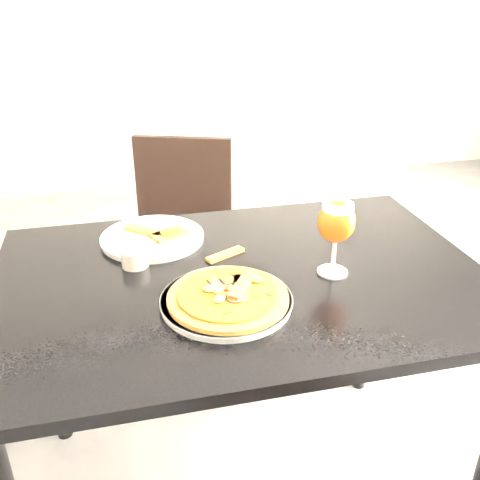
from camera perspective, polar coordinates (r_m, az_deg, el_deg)
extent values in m
cube|color=black|center=(1.32, 0.23, -4.24)|extent=(1.20, 0.80, 0.03)
cylinder|color=black|center=(1.80, -19.73, -10.92)|extent=(0.05, 0.05, 0.72)
cylinder|color=black|center=(1.96, 13.49, -6.83)|extent=(0.05, 0.05, 0.72)
cube|color=black|center=(2.06, -6.71, -2.28)|extent=(0.51, 0.51, 0.04)
cylinder|color=black|center=(2.09, -11.71, -9.52)|extent=(0.03, 0.03, 0.41)
cylinder|color=black|center=(2.02, -2.80, -10.27)|extent=(0.03, 0.03, 0.41)
cylinder|color=black|center=(2.34, -9.47, -4.98)|extent=(0.03, 0.03, 0.41)
cylinder|color=black|center=(2.28, -1.60, -5.48)|extent=(0.03, 0.03, 0.41)
cube|color=black|center=(2.12, -6.03, 5.67)|extent=(0.37, 0.15, 0.40)
cylinder|color=silver|center=(1.20, -1.47, -6.51)|extent=(0.38, 0.38, 0.02)
cylinder|color=brown|center=(1.18, -1.30, -6.15)|extent=(0.27, 0.27, 0.01)
cylinder|color=red|center=(1.18, -1.30, -5.80)|extent=(0.22, 0.22, 0.01)
cube|color=#523123|center=(1.18, 0.07, -5.43)|extent=(0.05, 0.03, 0.00)
cube|color=#523123|center=(1.21, -0.60, -4.45)|extent=(0.05, 0.06, 0.00)
cube|color=#523123|center=(1.22, -3.43, -4.37)|extent=(0.05, 0.06, 0.00)
cube|color=#523123|center=(1.17, -2.69, -5.76)|extent=(0.05, 0.03, 0.00)
cube|color=#523123|center=(1.14, -2.05, -6.82)|extent=(0.05, 0.06, 0.00)
cube|color=#523123|center=(1.13, 0.99, -6.91)|extent=(0.05, 0.06, 0.00)
ellipsoid|color=gold|center=(1.18, -0.60, -5.17)|extent=(0.02, 0.02, 0.01)
ellipsoid|color=gold|center=(1.23, -1.07, -3.85)|extent=(0.02, 0.02, 0.01)
ellipsoid|color=gold|center=(1.19, -1.91, -5.13)|extent=(0.02, 0.02, 0.01)
ellipsoid|color=gold|center=(1.18, -4.57, -5.39)|extent=(0.02, 0.02, 0.01)
ellipsoid|color=gold|center=(1.16, -2.02, -5.83)|extent=(0.02, 0.02, 0.01)
ellipsoid|color=gold|center=(1.12, -1.56, -7.31)|extent=(0.02, 0.02, 0.01)
ellipsoid|color=gold|center=(1.16, -0.68, -5.87)|extent=(0.02, 0.02, 0.01)
ellipsoid|color=gold|center=(1.17, 1.99, -5.59)|extent=(0.02, 0.02, 0.01)
cube|color=#154E0D|center=(1.19, -1.19, -5.27)|extent=(0.01, 0.02, 0.00)
cube|color=#154E0D|center=(1.21, -2.23, -4.68)|extent=(0.01, 0.02, 0.00)
cube|color=#154E0D|center=(1.21, -4.36, -4.83)|extent=(0.02, 0.01, 0.00)
cube|color=#154E0D|center=(1.17, -2.70, -5.76)|extent=(0.02, 0.00, 0.00)
cube|color=#154E0D|center=(1.14, -3.36, -6.73)|extent=(0.02, 0.01, 0.00)
cube|color=#154E0D|center=(1.16, -1.42, -6.01)|extent=(0.01, 0.02, 0.00)
cube|color=#154E0D|center=(1.14, -0.32, -6.65)|extent=(0.01, 0.02, 0.00)
cube|color=#154E0D|center=(1.15, 1.91, -6.47)|extent=(0.02, 0.01, 0.00)
cube|color=#154E0D|center=(1.18, 0.09, -5.51)|extent=(0.02, 0.00, 0.00)
cube|color=#154E0D|center=(1.21, 0.64, -4.60)|extent=(0.02, 0.01, 0.00)
cube|color=brown|center=(1.21, -0.81, -4.40)|extent=(0.09, 0.12, 0.01)
cylinder|color=silver|center=(1.50, -9.32, 0.23)|extent=(0.30, 0.30, 0.01)
cube|color=brown|center=(1.51, -10.19, 0.94)|extent=(0.11, 0.10, 0.01)
cube|color=brown|center=(1.48, -7.43, 0.58)|extent=(0.11, 0.09, 0.01)
cylinder|color=red|center=(1.47, -7.45, 0.82)|extent=(0.06, 0.06, 0.00)
cube|color=brown|center=(1.39, -1.59, -1.55)|extent=(0.11, 0.07, 0.01)
cylinder|color=beige|center=(1.37, -11.17, -1.88)|extent=(0.07, 0.07, 0.04)
cylinder|color=gold|center=(1.36, -11.22, -1.30)|extent=(0.06, 0.06, 0.01)
cylinder|color=silver|center=(1.34, 9.81, -3.35)|extent=(0.08, 0.08, 0.01)
cylinder|color=silver|center=(1.32, 9.95, -1.73)|extent=(0.01, 0.01, 0.08)
ellipsoid|color=#A2410F|center=(1.28, 10.27, 1.92)|extent=(0.09, 0.09, 0.10)
cylinder|color=white|center=(1.26, 10.41, 3.52)|extent=(0.07, 0.07, 0.02)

